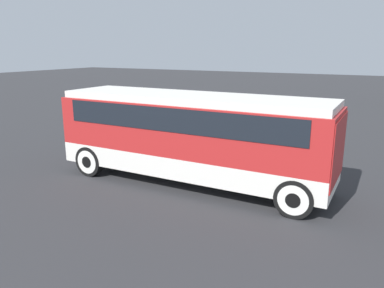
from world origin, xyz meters
TOP-DOWN VIEW (x-y plane):
  - ground_plane at (0.00, 0.00)m, footprint 120.00×120.00m
  - tour_bus at (0.10, -0.00)m, footprint 9.08×2.55m
  - parked_car_near at (-1.63, 7.80)m, footprint 4.22×1.79m
  - parked_car_mid at (-2.05, 4.67)m, footprint 4.56×1.83m

SIDE VIEW (x-z plane):
  - ground_plane at x=0.00m, z-range 0.00..0.00m
  - parked_car_mid at x=-2.05m, z-range 0.02..1.35m
  - parked_car_near at x=-1.63m, z-range 0.00..1.48m
  - tour_bus at x=0.10m, z-range 0.30..3.26m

